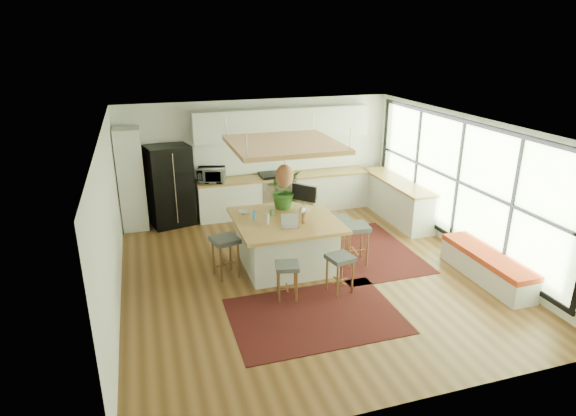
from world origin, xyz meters
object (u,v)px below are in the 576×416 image
object	(u,v)px
island	(286,242)
stool_near_right	(340,273)
stool_left_side	(226,258)
island_plant	(283,194)
laptop	(290,220)
microwave	(211,173)
monitor	(304,197)
stool_near_left	(287,279)
stool_right_front	(355,246)
fridge	(170,185)
stool_right_back	(339,232)

from	to	relation	value
island	stool_near_right	bearing A→B (deg)	-65.69
stool_left_side	island_plant	size ratio (longest dim) A/B	1.04
island_plant	laptop	bearing A→B (deg)	-99.94
island	microwave	bearing A→B (deg)	108.86
island	monitor	distance (m)	0.92
laptop	monitor	distance (m)	0.89
stool_left_side	island_plant	xyz separation A→B (m)	(1.29, 0.72, 0.86)
laptop	island_plant	bearing A→B (deg)	93.90
stool_near_left	stool_right_front	world-z (taller)	stool_right_front
monitor	microwave	bearing A→B (deg)	169.84
fridge	island	world-z (taller)	fridge
island	laptop	xyz separation A→B (m)	(-0.04, -0.40, 0.58)
stool_near_left	monitor	distance (m)	1.91
stool_near_left	stool_left_side	world-z (taller)	stool_left_side
stool_near_right	stool_left_side	world-z (taller)	stool_left_side
stool_near_right	laptop	xyz separation A→B (m)	(-0.61, 0.85, 0.70)
island_plant	stool_near_left	bearing A→B (deg)	-104.86
microwave	island_plant	bearing A→B (deg)	-47.31
island	stool_near_left	distance (m)	1.25
stool_left_side	stool_near_right	bearing A→B (deg)	-33.35
stool_near_right	island_plant	world-z (taller)	island_plant
stool_near_left	laptop	world-z (taller)	laptop
monitor	island_plant	size ratio (longest dim) A/B	0.80
monitor	stool_left_side	bearing A→B (deg)	-115.26
fridge	stool_right_front	distance (m)	4.43
stool_left_side	laptop	bearing A→B (deg)	-14.21
stool_near_left	microwave	bearing A→B (deg)	98.56
island	stool_left_side	world-z (taller)	island
stool_left_side	laptop	world-z (taller)	laptop
stool_near_right	stool_right_back	distance (m)	1.75
fridge	island_plant	bearing A→B (deg)	-60.38
stool_near_left	monitor	bearing A→B (deg)	61.83
island	stool_right_front	size ratio (longest dim) A/B	2.38
island	stool_right_front	world-z (taller)	island
island	stool_left_side	bearing A→B (deg)	-174.04
fridge	monitor	size ratio (longest dim) A/B	3.20
microwave	stool_near_left	bearing A→B (deg)	-65.29
stool_near_right	island_plant	distance (m)	2.08
laptop	fridge	bearing A→B (deg)	133.95
stool_right_front	stool_left_side	size ratio (longest dim) A/B	1.04
stool_near_left	laptop	xyz separation A→B (m)	(0.30, 0.80, 0.70)
stool_near_left	stool_right_back	world-z (taller)	stool_right_back
stool_near_right	stool_right_back	xyz separation A→B (m)	(0.66, 1.61, 0.00)
monitor	stool_right_back	bearing A→B (deg)	53.02
stool_right_front	laptop	size ratio (longest dim) A/B	2.42
island	laptop	distance (m)	0.71
stool_left_side	island_plant	distance (m)	1.70
stool_near_left	stool_left_side	distance (m)	1.35
island_plant	microwave	bearing A→B (deg)	116.54
stool_near_right	stool_right_front	distance (m)	1.18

